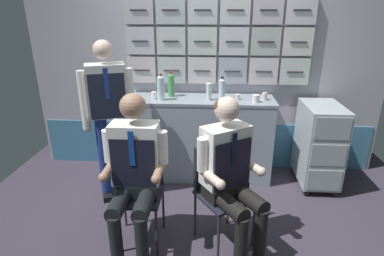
{
  "coord_description": "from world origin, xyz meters",
  "views": [
    {
      "loc": [
        0.08,
        -2.39,
        1.92
      ],
      "look_at": [
        -0.09,
        0.13,
        0.97
      ],
      "focal_mm": 29.47,
      "sensor_mm": 36.0,
      "label": 1
    }
  ],
  "objects_px": {
    "water_bottle_tall": "(222,89)",
    "paper_cup_tan": "(238,97)",
    "crew_member_standing": "(108,109)",
    "folding_chair_near_trolley": "(218,183)",
    "crew_member_near_trolley": "(231,170)",
    "folding_chair_left": "(140,181)",
    "service_trolley": "(319,143)",
    "crew_member_left": "(134,168)"
  },
  "relations": [
    {
      "from": "water_bottle_tall",
      "to": "paper_cup_tan",
      "type": "bearing_deg",
      "value": 14.84
    },
    {
      "from": "crew_member_standing",
      "to": "paper_cup_tan",
      "type": "distance_m",
      "value": 1.41
    },
    {
      "from": "folding_chair_near_trolley",
      "to": "crew_member_near_trolley",
      "type": "height_order",
      "value": "crew_member_near_trolley"
    },
    {
      "from": "water_bottle_tall",
      "to": "folding_chair_left",
      "type": "bearing_deg",
      "value": -124.02
    },
    {
      "from": "crew_member_standing",
      "to": "folding_chair_near_trolley",
      "type": "bearing_deg",
      "value": -28.34
    },
    {
      "from": "service_trolley",
      "to": "folding_chair_left",
      "type": "xyz_separation_m",
      "value": [
        -1.82,
        -1.0,
        0.03
      ]
    },
    {
      "from": "crew_member_left",
      "to": "water_bottle_tall",
      "type": "relative_size",
      "value": 5.02
    },
    {
      "from": "water_bottle_tall",
      "to": "paper_cup_tan",
      "type": "relative_size",
      "value": 4.35
    },
    {
      "from": "crew_member_standing",
      "to": "water_bottle_tall",
      "type": "height_order",
      "value": "crew_member_standing"
    },
    {
      "from": "folding_chair_near_trolley",
      "to": "crew_member_near_trolley",
      "type": "distance_m",
      "value": 0.25
    },
    {
      "from": "crew_member_near_trolley",
      "to": "crew_member_standing",
      "type": "bearing_deg",
      "value": 148.63
    },
    {
      "from": "crew_member_near_trolley",
      "to": "water_bottle_tall",
      "type": "bearing_deg",
      "value": 92.67
    },
    {
      "from": "service_trolley",
      "to": "water_bottle_tall",
      "type": "distance_m",
      "value": 1.26
    },
    {
      "from": "water_bottle_tall",
      "to": "service_trolley",
      "type": "bearing_deg",
      "value": -2.75
    },
    {
      "from": "service_trolley",
      "to": "folding_chair_near_trolley",
      "type": "xyz_separation_m",
      "value": [
        -1.14,
        -0.98,
        0.03
      ]
    },
    {
      "from": "crew_member_near_trolley",
      "to": "paper_cup_tan",
      "type": "distance_m",
      "value": 1.25
    },
    {
      "from": "folding_chair_left",
      "to": "paper_cup_tan",
      "type": "xyz_separation_m",
      "value": [
        0.89,
        1.1,
        0.47
      ]
    },
    {
      "from": "folding_chair_near_trolley",
      "to": "paper_cup_tan",
      "type": "bearing_deg",
      "value": 78.88
    },
    {
      "from": "crew_member_left",
      "to": "crew_member_standing",
      "type": "distance_m",
      "value": 0.91
    },
    {
      "from": "crew_member_left",
      "to": "crew_member_standing",
      "type": "height_order",
      "value": "crew_member_standing"
    },
    {
      "from": "service_trolley",
      "to": "crew_member_near_trolley",
      "type": "xyz_separation_m",
      "value": [
        -1.05,
        -1.12,
        0.22
      ]
    },
    {
      "from": "crew_member_standing",
      "to": "water_bottle_tall",
      "type": "xyz_separation_m",
      "value": [
        1.14,
        0.44,
        0.12
      ]
    },
    {
      "from": "service_trolley",
      "to": "paper_cup_tan",
      "type": "height_order",
      "value": "paper_cup_tan"
    },
    {
      "from": "folding_chair_left",
      "to": "paper_cup_tan",
      "type": "distance_m",
      "value": 1.49
    },
    {
      "from": "crew_member_near_trolley",
      "to": "service_trolley",
      "type": "bearing_deg",
      "value": 46.7
    },
    {
      "from": "crew_member_left",
      "to": "water_bottle_tall",
      "type": "distance_m",
      "value": 1.45
    },
    {
      "from": "folding_chair_near_trolley",
      "to": "water_bottle_tall",
      "type": "distance_m",
      "value": 1.18
    },
    {
      "from": "service_trolley",
      "to": "crew_member_standing",
      "type": "distance_m",
      "value": 2.33
    },
    {
      "from": "paper_cup_tan",
      "to": "folding_chair_near_trolley",
      "type": "bearing_deg",
      "value": -101.12
    },
    {
      "from": "crew_member_left",
      "to": "paper_cup_tan",
      "type": "height_order",
      "value": "crew_member_left"
    },
    {
      "from": "service_trolley",
      "to": "crew_member_standing",
      "type": "bearing_deg",
      "value": -170.19
    },
    {
      "from": "service_trolley",
      "to": "folding_chair_left",
      "type": "height_order",
      "value": "service_trolley"
    },
    {
      "from": "crew_member_near_trolley",
      "to": "paper_cup_tan",
      "type": "relative_size",
      "value": 21.47
    },
    {
      "from": "service_trolley",
      "to": "crew_member_left",
      "type": "height_order",
      "value": "crew_member_left"
    },
    {
      "from": "folding_chair_near_trolley",
      "to": "service_trolley",
      "type": "bearing_deg",
      "value": 40.79
    },
    {
      "from": "folding_chair_left",
      "to": "water_bottle_tall",
      "type": "distance_m",
      "value": 1.39
    },
    {
      "from": "crew_member_left",
      "to": "folding_chair_near_trolley",
      "type": "distance_m",
      "value": 0.73
    },
    {
      "from": "service_trolley",
      "to": "paper_cup_tan",
      "type": "distance_m",
      "value": 1.06
    },
    {
      "from": "service_trolley",
      "to": "crew_member_near_trolley",
      "type": "bearing_deg",
      "value": -133.3
    },
    {
      "from": "water_bottle_tall",
      "to": "paper_cup_tan",
      "type": "xyz_separation_m",
      "value": [
        0.18,
        0.05,
        -0.09
      ]
    },
    {
      "from": "crew_member_near_trolley",
      "to": "folding_chair_left",
      "type": "bearing_deg",
      "value": 171.26
    },
    {
      "from": "crew_member_standing",
      "to": "crew_member_near_trolley",
      "type": "bearing_deg",
      "value": -31.37
    }
  ]
}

